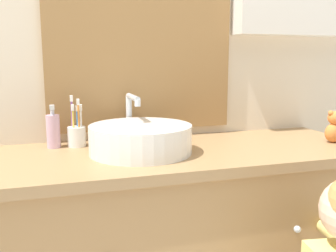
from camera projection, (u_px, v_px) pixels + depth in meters
The scene contains 5 objects.
wall_back at pixel (169, 33), 1.58m from camera, with size 3.20×0.18×2.50m.
sink_basin at pixel (141, 138), 1.32m from camera, with size 0.36×0.41×0.20m.
toothbrush_holder at pixel (77, 134), 1.41m from camera, with size 0.07×0.07×0.19m.
soap_dispenser at pixel (53, 130), 1.39m from camera, with size 0.05×0.05×0.16m.
teddy_bear at pixel (334, 127), 1.48m from camera, with size 0.07×0.06×0.13m.
Camera 1 is at (-0.44, -0.93, 1.17)m, focal length 40.00 mm.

